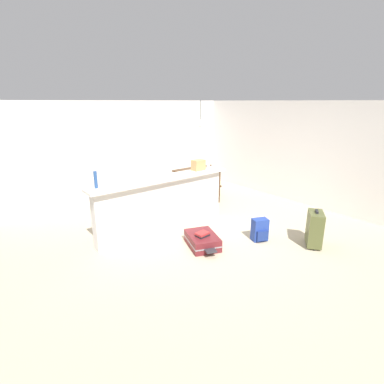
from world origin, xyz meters
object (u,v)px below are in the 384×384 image
(book_stack, at_px, (202,234))
(suitcase_flat_maroon, at_px, (202,240))
(backpack_blue, at_px, (260,230))
(grocery_bag, at_px, (198,165))
(pendant_lamp, at_px, (200,122))
(dining_table, at_px, (197,173))
(bottle_blue, at_px, (96,180))
(bottle_white, at_px, (208,162))
(bottle_clear, at_px, (165,172))
(suitcase_upright_olive, at_px, (315,228))
(dining_chair_near_partition, at_px, (208,182))

(book_stack, bearing_deg, suitcase_flat_maroon, 47.66)
(backpack_blue, height_order, book_stack, backpack_blue)
(grocery_bag, xyz_separation_m, pendant_lamp, (1.04, 1.17, 0.77))
(dining_table, bearing_deg, bottle_blue, -159.62)
(dining_table, bearing_deg, book_stack, -128.16)
(bottle_blue, relative_size, grocery_bag, 1.11)
(bottle_blue, distance_m, dining_table, 3.46)
(dining_table, distance_m, book_stack, 2.97)
(grocery_bag, distance_m, book_stack, 1.66)
(bottle_white, bearing_deg, pendant_lamp, 56.96)
(bottle_white, xyz_separation_m, dining_table, (0.72, 1.22, -0.59))
(grocery_bag, xyz_separation_m, dining_table, (1.00, 1.23, -0.55))
(grocery_bag, height_order, pendant_lamp, pendant_lamp)
(bottle_clear, distance_m, grocery_bag, 0.90)
(bottle_blue, height_order, grocery_bag, bottle_blue)
(bottle_blue, xyz_separation_m, backpack_blue, (2.39, -1.58, -1.03))
(suitcase_upright_olive, xyz_separation_m, book_stack, (-1.59, 1.19, -0.08))
(grocery_bag, height_order, book_stack, grocery_bag)
(bottle_clear, height_order, dining_table, bottle_clear)
(bottle_blue, relative_size, bottle_clear, 1.31)
(suitcase_flat_maroon, distance_m, book_stack, 0.15)
(suitcase_flat_maroon, bearing_deg, book_stack, -132.34)
(suitcase_flat_maroon, bearing_deg, bottle_blue, 142.23)
(bottle_clear, bearing_deg, bottle_blue, 174.97)
(dining_table, bearing_deg, bottle_white, -120.53)
(suitcase_flat_maroon, distance_m, suitcase_upright_olive, 1.99)
(bottle_blue, distance_m, grocery_bag, 2.19)
(bottle_white, bearing_deg, backpack_blue, -93.32)
(dining_chair_near_partition, xyz_separation_m, pendant_lamp, (0.10, 0.44, 1.45))
(bottle_clear, distance_m, dining_table, 2.37)
(dining_table, bearing_deg, dining_chair_near_partition, -96.95)
(pendant_lamp, bearing_deg, backpack_blue, -107.27)
(dining_table, bearing_deg, suitcase_upright_olive, -93.76)
(dining_table, bearing_deg, backpack_blue, -106.26)
(pendant_lamp, height_order, book_stack, pendant_lamp)
(pendant_lamp, distance_m, suitcase_flat_maroon, 3.42)
(backpack_blue, bearing_deg, dining_chair_near_partition, 71.78)
(grocery_bag, bearing_deg, pendant_lamp, 48.28)
(dining_table, xyz_separation_m, suitcase_upright_olive, (-0.23, -3.51, -0.32))
(bottle_white, distance_m, dining_chair_near_partition, 1.21)
(bottle_clear, xyz_separation_m, backpack_blue, (1.09, -1.47, -1.00))
(suitcase_flat_maroon, bearing_deg, grocery_bag, 53.42)
(dining_chair_near_partition, height_order, book_stack, dining_chair_near_partition)
(bottle_white, xyz_separation_m, backpack_blue, (-0.09, -1.55, -1.03))
(grocery_bag, distance_m, suitcase_flat_maroon, 1.71)
(bottle_blue, relative_size, suitcase_flat_maroon, 0.32)
(bottle_blue, distance_m, backpack_blue, 3.05)
(dining_chair_near_partition, height_order, pendant_lamp, pendant_lamp)
(suitcase_upright_olive, bearing_deg, bottle_clear, 127.07)
(backpack_blue, bearing_deg, dining_table, 73.74)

